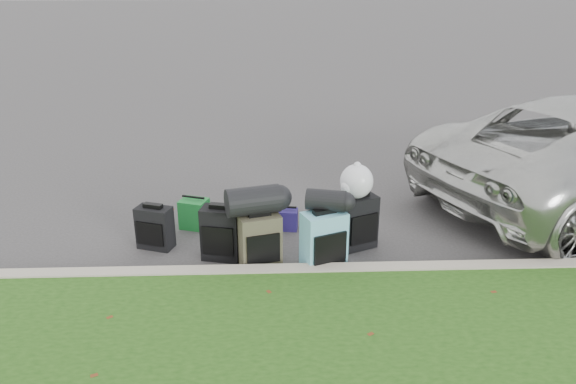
{
  "coord_description": "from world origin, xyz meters",
  "views": [
    {
      "loc": [
        -0.35,
        -6.33,
        3.15
      ],
      "look_at": [
        -0.1,
        0.2,
        0.55
      ],
      "focal_mm": 35.0,
      "sensor_mm": 36.0,
      "label": 1
    }
  ],
  "objects_px": {
    "suitcase_large_black_left": "(221,233)",
    "suitcase_large_black_right": "(358,222)",
    "suitcase_small_black": "(155,228)",
    "tote_navy": "(288,219)",
    "suitcase_teal": "(324,241)",
    "tote_green": "(194,214)",
    "suitcase_olive": "(260,241)"
  },
  "relations": [
    {
      "from": "suitcase_large_black_left",
      "to": "suitcase_teal",
      "type": "relative_size",
      "value": 0.93
    },
    {
      "from": "suitcase_teal",
      "to": "tote_green",
      "type": "bearing_deg",
      "value": 122.04
    },
    {
      "from": "suitcase_large_black_left",
      "to": "suitcase_olive",
      "type": "bearing_deg",
      "value": -11.9
    },
    {
      "from": "suitcase_teal",
      "to": "suitcase_olive",
      "type": "bearing_deg",
      "value": 151.07
    },
    {
      "from": "suitcase_large_black_right",
      "to": "tote_green",
      "type": "xyz_separation_m",
      "value": [
        -2.03,
        0.64,
        -0.14
      ]
    },
    {
      "from": "tote_green",
      "to": "suitcase_small_black",
      "type": "bearing_deg",
      "value": -107.13
    },
    {
      "from": "suitcase_small_black",
      "to": "suitcase_teal",
      "type": "bearing_deg",
      "value": 2.32
    },
    {
      "from": "suitcase_large_black_left",
      "to": "suitcase_teal",
      "type": "height_order",
      "value": "suitcase_teal"
    },
    {
      "from": "suitcase_teal",
      "to": "suitcase_small_black",
      "type": "bearing_deg",
      "value": 141.47
    },
    {
      "from": "suitcase_small_black",
      "to": "suitcase_large_black_right",
      "type": "relative_size",
      "value": 0.79
    },
    {
      "from": "suitcase_teal",
      "to": "tote_green",
      "type": "height_order",
      "value": "suitcase_teal"
    },
    {
      "from": "suitcase_large_black_left",
      "to": "suitcase_teal",
      "type": "bearing_deg",
      "value": -1.55
    },
    {
      "from": "suitcase_large_black_left",
      "to": "suitcase_large_black_right",
      "type": "bearing_deg",
      "value": 20.02
    },
    {
      "from": "suitcase_olive",
      "to": "suitcase_large_black_left",
      "type": "bearing_deg",
      "value": 139.85
    },
    {
      "from": "suitcase_large_black_left",
      "to": "suitcase_teal",
      "type": "distance_m",
      "value": 1.19
    },
    {
      "from": "suitcase_teal",
      "to": "tote_navy",
      "type": "relative_size",
      "value": 2.54
    },
    {
      "from": "suitcase_large_black_right",
      "to": "tote_green",
      "type": "height_order",
      "value": "suitcase_large_black_right"
    },
    {
      "from": "suitcase_olive",
      "to": "suitcase_large_black_right",
      "type": "distance_m",
      "value": 1.24
    },
    {
      "from": "suitcase_large_black_left",
      "to": "tote_green",
      "type": "bearing_deg",
      "value": 128.45
    },
    {
      "from": "suitcase_small_black",
      "to": "suitcase_large_black_left",
      "type": "xyz_separation_m",
      "value": [
        0.82,
        -0.3,
        0.06
      ]
    },
    {
      "from": "suitcase_large_black_left",
      "to": "tote_navy",
      "type": "xyz_separation_m",
      "value": [
        0.8,
        0.75,
        -0.18
      ]
    },
    {
      "from": "suitcase_olive",
      "to": "tote_green",
      "type": "relative_size",
      "value": 1.63
    },
    {
      "from": "suitcase_large_black_left",
      "to": "tote_navy",
      "type": "height_order",
      "value": "suitcase_large_black_left"
    },
    {
      "from": "suitcase_small_black",
      "to": "tote_green",
      "type": "xyz_separation_m",
      "value": [
        0.4,
        0.56,
        -0.07
      ]
    },
    {
      "from": "suitcase_large_black_right",
      "to": "tote_navy",
      "type": "height_order",
      "value": "suitcase_large_black_right"
    },
    {
      "from": "suitcase_small_black",
      "to": "suitcase_large_black_right",
      "type": "bearing_deg",
      "value": 16.88
    },
    {
      "from": "suitcase_large_black_left",
      "to": "suitcase_teal",
      "type": "xyz_separation_m",
      "value": [
        1.16,
        -0.29,
        0.02
      ]
    },
    {
      "from": "tote_navy",
      "to": "suitcase_small_black",
      "type": "bearing_deg",
      "value": -156.16
    },
    {
      "from": "tote_green",
      "to": "tote_navy",
      "type": "distance_m",
      "value": 1.22
    },
    {
      "from": "tote_navy",
      "to": "suitcase_olive",
      "type": "bearing_deg",
      "value": -102.04
    },
    {
      "from": "tote_green",
      "to": "suitcase_teal",
      "type": "bearing_deg",
      "value": -17.18
    },
    {
      "from": "suitcase_small_black",
      "to": "tote_green",
      "type": "height_order",
      "value": "suitcase_small_black"
    }
  ]
}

